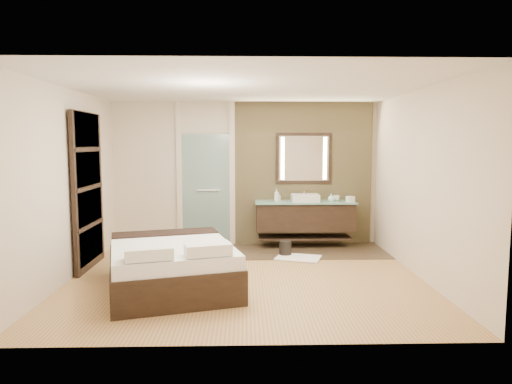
{
  "coord_description": "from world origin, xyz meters",
  "views": [
    {
      "loc": [
        -0.02,
        -6.43,
        1.92
      ],
      "look_at": [
        0.16,
        0.6,
        1.18
      ],
      "focal_mm": 32.0,
      "sensor_mm": 36.0,
      "label": 1
    }
  ],
  "objects_px": {
    "mirror_unit": "(304,158)",
    "bed": "(172,265)",
    "vanity": "(305,216)",
    "waste_bin": "(285,248)"
  },
  "relations": [
    {
      "from": "bed",
      "to": "waste_bin",
      "type": "relative_size",
      "value": 8.73
    },
    {
      "from": "mirror_unit",
      "to": "bed",
      "type": "height_order",
      "value": "mirror_unit"
    },
    {
      "from": "mirror_unit",
      "to": "waste_bin",
      "type": "distance_m",
      "value": 1.82
    },
    {
      "from": "vanity",
      "to": "waste_bin",
      "type": "distance_m",
      "value": 0.91
    },
    {
      "from": "vanity",
      "to": "bed",
      "type": "height_order",
      "value": "vanity"
    },
    {
      "from": "mirror_unit",
      "to": "waste_bin",
      "type": "bearing_deg",
      "value": -114.67
    },
    {
      "from": "mirror_unit",
      "to": "waste_bin",
      "type": "xyz_separation_m",
      "value": [
        -0.42,
        -0.91,
        -1.52
      ]
    },
    {
      "from": "mirror_unit",
      "to": "vanity",
      "type": "bearing_deg",
      "value": -90.0
    },
    {
      "from": "vanity",
      "to": "mirror_unit",
      "type": "height_order",
      "value": "mirror_unit"
    },
    {
      "from": "bed",
      "to": "waste_bin",
      "type": "height_order",
      "value": "bed"
    }
  ]
}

